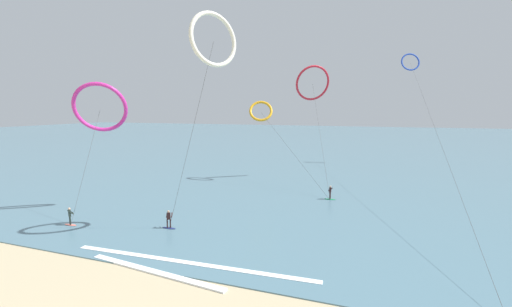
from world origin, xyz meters
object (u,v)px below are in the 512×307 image
Objects in this scene: surfer_emerald at (330,193)px; kite_crimson at (313,83)px; surfer_coral at (70,217)px; surfer_navy at (169,221)px; kite_cobalt at (410,62)px; kite_amber at (261,111)px; kite_ivory at (214,40)px; kite_magenta at (100,108)px.

kite_crimson is (-4.36, 11.97, 14.11)m from surfer_emerald.
surfer_coral is at bearing 26.26° from kite_crimson.
surfer_emerald is 19.59m from surfer_navy.
surfer_coral is at bearing 133.38° from surfer_emerald.
surfer_emerald is 38.87m from kite_cobalt.
kite_amber is at bearing -117.53° from surfer_navy.
kite_ivory is at bearing -130.16° from kite_cobalt.
surfer_navy is 0.10× the size of kite_crimson.
kite_cobalt is (24.26, 46.57, 19.16)m from surfer_navy.
kite_crimson is at bearing 11.90° from kite_amber.
surfer_navy is 24.68m from kite_amber.
surfer_coral is 36.85m from kite_crimson.
surfer_coral is 9.59m from surfer_navy.
kite_cobalt reaches higher than kite_ivory.
kite_ivory is (-8.48, -13.94, 15.86)m from surfer_emerald.
surfer_navy is 0.09× the size of kite_ivory.
surfer_navy is at bearing 129.21° from kite_ivory.
kite_cobalt is 2.89× the size of kite_ivory.
surfer_coral and surfer_emerald have the same top height.
kite_cobalt reaches higher than kite_crimson.
kite_crimson is at bearing -145.00° from kite_cobalt.
surfer_coral is 0.09× the size of kite_ivory.
kite_amber is at bearing -148.82° from kite_magenta.
kite_cobalt is (34.27, 43.59, 8.85)m from kite_magenta.
kite_amber reaches higher than surfer_emerald.
kite_crimson reaches higher than kite_amber.
kite_magenta is at bearing 123.11° from surfer_emerald.
surfer_coral is 1.00× the size of surfer_navy.
kite_crimson is (17.92, 28.94, 14.11)m from surfer_coral.
kite_magenta is 0.73× the size of kite_ivory.
kite_magenta is 0.78× the size of kite_crimson.
kite_ivory is 22.84m from kite_amber.
surfer_navy is 16.50m from kite_ivory.
kite_cobalt is 25.83m from kite_crimson.
kite_amber is (-22.71, -23.99, -9.32)m from kite_cobalt.
kite_ivory reaches higher than surfer_coral.
surfer_navy is at bearing 144.66° from surfer_emerald.
kite_magenta is at bearing -138.65° from kite_amber.
surfer_coral is 21.24m from kite_ivory.
kite_crimson is (7.06, 4.08, 4.27)m from kite_amber.
kite_amber is (-2.94, 21.83, -6.02)m from kite_ivory.
surfer_emerald is 17.01m from kite_amber.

